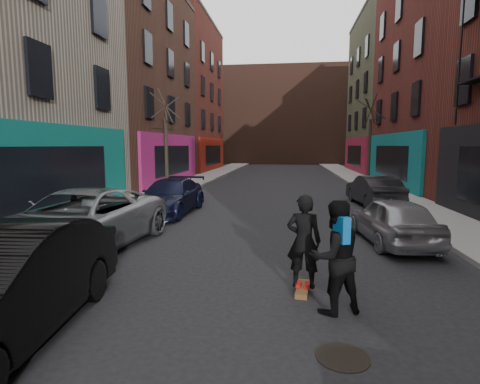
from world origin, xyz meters
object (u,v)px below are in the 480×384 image
(skateboard, at_px, (303,289))
(pedestrian, at_px, (335,257))
(tree_left_far, at_px, (166,134))
(parked_left_end, at_px, (170,196))
(parked_right_end, at_px, (374,191))
(skateboarder, at_px, (304,241))
(parked_left_far, at_px, (79,221))
(parked_right_far, at_px, (393,220))
(tree_right_far, at_px, (370,134))
(manhole, at_px, (343,357))

(skateboard, distance_m, pedestrian, 1.29)
(tree_left_far, height_order, parked_left_end, tree_left_far)
(parked_right_end, relative_size, skateboarder, 2.39)
(parked_left_far, height_order, parked_right_far, parked_left_far)
(tree_right_far, xyz_separation_m, parked_right_end, (-1.60, -9.19, -2.84))
(parked_left_far, relative_size, manhole, 8.19)
(parked_left_end, relative_size, skateboard, 5.93)
(tree_right_far, distance_m, parked_left_end, 16.20)
(parked_left_end, bearing_deg, parked_left_far, -94.68)
(parked_right_end, height_order, skateboard, parked_right_end)
(parked_left_end, xyz_separation_m, skateboard, (5.03, -7.56, -0.64))
(tree_left_far, bearing_deg, skateboard, -62.34)
(tree_right_far, height_order, parked_right_end, tree_right_far)
(tree_left_far, height_order, tree_right_far, tree_right_far)
(parked_right_far, bearing_deg, skateboard, 50.13)
(tree_right_far, bearing_deg, skateboarder, -104.53)
(tree_left_far, height_order, manhole, tree_left_far)
(skateboarder, bearing_deg, parked_right_far, -116.48)
(skateboarder, distance_m, pedestrian, 0.93)
(tree_right_far, height_order, parked_right_far, tree_right_far)
(parked_left_end, height_order, parked_right_end, parked_right_end)
(tree_left_far, height_order, parked_left_far, tree_left_far)
(parked_right_far, distance_m, skateboarder, 4.70)
(manhole, bearing_deg, parked_left_far, 145.48)
(parked_right_far, bearing_deg, parked_left_end, -31.75)
(pedestrian, bearing_deg, skateboarder, -84.25)
(tree_right_far, distance_m, manhole, 22.79)
(parked_left_end, bearing_deg, tree_right_far, 52.12)
(parked_left_end, bearing_deg, manhole, -58.93)
(manhole, bearing_deg, skateboarder, 101.38)
(tree_right_far, height_order, skateboarder, tree_right_far)
(skateboarder, bearing_deg, pedestrian, 127.23)
(manhole, bearing_deg, parked_right_far, 70.35)
(pedestrian, bearing_deg, parked_left_end, -80.93)
(tree_left_far, height_order, pedestrian, tree_left_far)
(parked_left_far, height_order, manhole, parked_left_far)
(parked_right_far, distance_m, parked_right_end, 6.82)
(parked_left_end, height_order, parked_right_far, parked_left_end)
(tree_left_far, bearing_deg, parked_right_far, -45.24)
(parked_right_far, bearing_deg, manhole, 64.21)
(parked_right_far, relative_size, manhole, 5.56)
(tree_right_far, bearing_deg, parked_left_end, -129.63)
(parked_left_end, distance_m, skateboarder, 9.09)
(parked_right_end, bearing_deg, parked_left_end, 13.39)
(tree_left_far, bearing_deg, tree_right_far, 25.82)
(tree_right_far, height_order, manhole, tree_right_far)
(tree_right_far, xyz_separation_m, parked_left_end, (-10.17, -12.28, -2.84))
(skateboard, bearing_deg, parked_right_far, 63.52)
(parked_right_end, relative_size, manhole, 6.00)
(parked_right_end, bearing_deg, skateboarder, 65.16)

